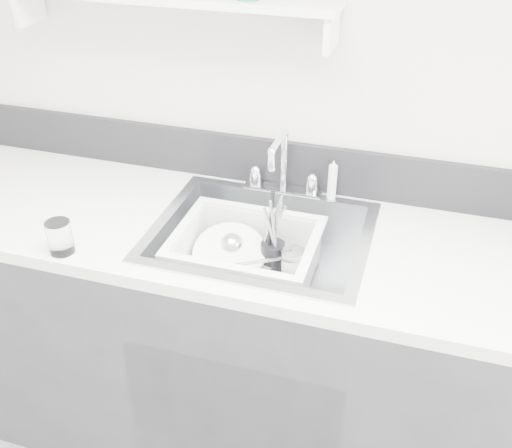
% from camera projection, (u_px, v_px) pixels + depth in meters
% --- Properties ---
extents(room_shell, '(3.50, 3.00, 2.60)m').
position_uv_depth(room_shell, '(69.00, 52.00, 0.71)').
color(room_shell, silver).
rests_on(room_shell, ground).
extents(counter_run, '(3.20, 0.62, 0.92)m').
position_uv_depth(counter_run, '(260.00, 346.00, 2.02)').
color(counter_run, '#2B2B2F').
rests_on(counter_run, ground).
extents(backsplash, '(3.20, 0.02, 0.16)m').
position_uv_depth(backsplash, '(287.00, 164.00, 1.97)').
color(backsplash, black).
rests_on(backsplash, counter_run).
extents(sink, '(0.64, 0.52, 0.20)m').
position_uv_depth(sink, '(261.00, 257.00, 1.82)').
color(sink, silver).
rests_on(sink, counter_run).
extents(faucet, '(0.26, 0.18, 0.23)m').
position_uv_depth(faucet, '(283.00, 177.00, 1.94)').
color(faucet, silver).
rests_on(faucet, counter_run).
extents(side_sprayer, '(0.03, 0.03, 0.14)m').
position_uv_depth(side_sprayer, '(332.00, 180.00, 1.90)').
color(side_sprayer, silver).
rests_on(side_sprayer, counter_run).
extents(wash_tub, '(0.47, 0.40, 0.16)m').
position_uv_depth(wash_tub, '(246.00, 257.00, 1.81)').
color(wash_tub, silver).
rests_on(wash_tub, sink).
extents(plate_stack, '(0.27, 0.27, 0.11)m').
position_uv_depth(plate_stack, '(232.00, 262.00, 1.86)').
color(plate_stack, white).
rests_on(plate_stack, wash_tub).
extents(utensil_cup, '(0.08, 0.08, 0.25)m').
position_uv_depth(utensil_cup, '(273.00, 254.00, 1.85)').
color(utensil_cup, black).
rests_on(utensil_cup, wash_tub).
extents(ladle, '(0.30, 0.29, 0.09)m').
position_uv_depth(ladle, '(244.00, 264.00, 1.82)').
color(ladle, silver).
rests_on(ladle, wash_tub).
extents(tumbler_in_tub, '(0.08, 0.08, 0.10)m').
position_uv_depth(tumbler_in_tub, '(293.00, 265.00, 1.80)').
color(tumbler_in_tub, white).
rests_on(tumbler_in_tub, wash_tub).
extents(tumbler_counter, '(0.09, 0.09, 0.10)m').
position_uv_depth(tumbler_counter, '(60.00, 237.00, 1.66)').
color(tumbler_counter, white).
rests_on(tumbler_counter, counter_run).
extents(bowl_small, '(0.10, 0.10, 0.03)m').
position_uv_depth(bowl_small, '(286.00, 290.00, 1.76)').
color(bowl_small, white).
rests_on(bowl_small, wash_tub).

